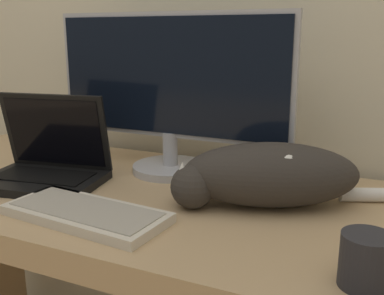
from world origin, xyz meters
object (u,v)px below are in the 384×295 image
Objects in this scene: monitor at (170,89)px; laptop at (46,165)px; coffee_mug at (366,261)px; external_keyboard at (86,213)px; cat at (267,174)px.

monitor is 2.06× the size of laptop.
monitor is 7.98× the size of coffee_mug.
monitor is at bearing 31.16° from laptop.
cat is (0.32, 0.22, 0.06)m from external_keyboard.
coffee_mug is (0.77, -0.18, -0.00)m from laptop.
laptop is 0.59× the size of cat.
monitor reaches higher than cat.
external_keyboard is at bearing 176.51° from coffee_mug.
laptop is 3.88× the size of coffee_mug.
monitor is 0.37m from laptop.
coffee_mug reaches higher than external_keyboard.
coffee_mug is at bearing -72.00° from cat.
monitor is 1.87× the size of external_keyboard.
coffee_mug is at bearing 1.45° from external_keyboard.
external_keyboard is 0.54m from coffee_mug.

